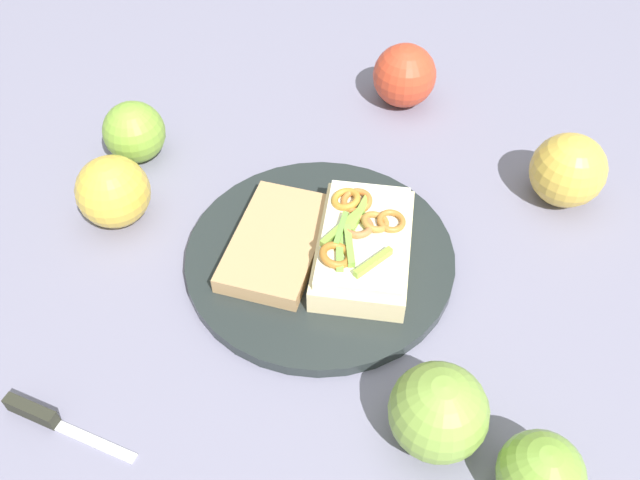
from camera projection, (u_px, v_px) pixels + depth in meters
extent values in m
plane|color=slate|center=(320.00, 261.00, 0.72)|extent=(2.00, 2.00, 0.00)
cylinder|color=#232A2A|center=(320.00, 257.00, 0.72)|extent=(0.28, 0.28, 0.01)
cube|color=beige|center=(364.00, 249.00, 0.70)|extent=(0.16, 0.18, 0.03)
cube|color=#F4EDCB|center=(364.00, 236.00, 0.68)|extent=(0.14, 0.17, 0.01)
torus|color=#B9832D|center=(346.00, 199.00, 0.71)|extent=(0.04, 0.04, 0.02)
torus|color=#B26B3B|center=(358.00, 226.00, 0.68)|extent=(0.05, 0.05, 0.01)
torus|color=#A87834|center=(375.00, 222.00, 0.68)|extent=(0.04, 0.04, 0.01)
torus|color=#AA6C2C|center=(391.00, 221.00, 0.69)|extent=(0.04, 0.04, 0.01)
torus|color=#C36D2F|center=(357.00, 201.00, 0.70)|extent=(0.04, 0.04, 0.01)
torus|color=#AC6A26|center=(338.00, 254.00, 0.66)|extent=(0.04, 0.04, 0.02)
cube|color=#6FA440|center=(341.00, 229.00, 0.68)|extent=(0.03, 0.04, 0.01)
cube|color=#7FA33C|center=(341.00, 228.00, 0.68)|extent=(0.06, 0.03, 0.01)
cube|color=#75A541|center=(340.00, 252.00, 0.66)|extent=(0.02, 0.05, 0.01)
cube|color=#7EA942|center=(349.00, 245.00, 0.66)|extent=(0.02, 0.05, 0.01)
cube|color=#8BB13B|center=(373.00, 262.00, 0.65)|extent=(0.05, 0.02, 0.01)
cube|color=#85BB3F|center=(359.00, 214.00, 0.69)|extent=(0.04, 0.04, 0.01)
cube|color=tan|center=(277.00, 242.00, 0.71)|extent=(0.16, 0.17, 0.02)
sphere|color=gold|center=(568.00, 170.00, 0.75)|extent=(0.11, 0.11, 0.08)
sphere|color=gold|center=(113.00, 192.00, 0.73)|extent=(0.11, 0.11, 0.08)
sphere|color=#77A039|center=(541.00, 474.00, 0.53)|extent=(0.09, 0.09, 0.07)
sphere|color=#CA4026|center=(404.00, 76.00, 0.87)|extent=(0.12, 0.12, 0.08)
sphere|color=#7C9F3F|center=(438.00, 412.00, 0.56)|extent=(0.12, 0.12, 0.08)
sphere|color=#7AA637|center=(134.00, 132.00, 0.81)|extent=(0.10, 0.10, 0.07)
cube|color=silver|center=(95.00, 442.00, 0.59)|extent=(0.06, 0.06, 0.00)
cube|color=#292920|center=(32.00, 411.00, 0.60)|extent=(0.04, 0.04, 0.02)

